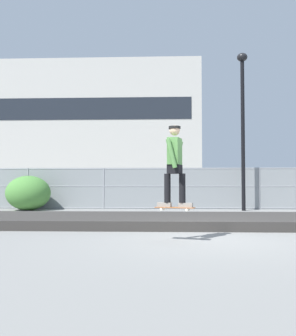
# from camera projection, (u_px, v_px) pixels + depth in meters

# --- Properties ---
(ground_plane) EXTENTS (120.00, 120.00, 0.00)m
(ground_plane) POSITION_uv_depth(u_px,v_px,m) (201.00, 239.00, 7.82)
(ground_plane) COLOR slate
(gravel_berm) EXTENTS (12.56, 3.19, 0.25)m
(gravel_berm) POSITION_uv_depth(u_px,v_px,m) (191.00, 220.00, 10.48)
(gravel_berm) COLOR #33302D
(gravel_berm) RESTS_ON ground_plane
(skateboard) EXTENTS (0.82, 0.42, 0.07)m
(skateboard) POSITION_uv_depth(u_px,v_px,m) (175.00, 208.00, 7.53)
(skateboard) COLOR #9E5B33
(skater) EXTENTS (0.72, 0.62, 1.65)m
(skater) POSITION_uv_depth(u_px,v_px,m) (175.00, 161.00, 7.56)
(skater) COLOR gray
(skater) RESTS_ON skateboard
(chain_fence) EXTENTS (20.83, 0.06, 1.85)m
(chain_fence) POSITION_uv_depth(u_px,v_px,m) (181.00, 188.00, 16.70)
(chain_fence) COLOR gray
(chain_fence) RESTS_ON ground_plane
(street_lamp) EXTENTS (0.44, 0.44, 6.72)m
(street_lamp) POSITION_uv_depth(u_px,v_px,m) (243.00, 112.00, 15.94)
(street_lamp) COLOR black
(street_lamp) RESTS_ON ground_plane
(parked_car_near) EXTENTS (4.48, 2.11, 1.66)m
(parked_car_near) POSITION_uv_depth(u_px,v_px,m) (86.00, 189.00, 20.81)
(parked_car_near) COLOR black
(parked_car_near) RESTS_ON ground_plane
(parked_car_mid) EXTENTS (4.44, 2.02, 1.66)m
(parked_car_mid) POSITION_uv_depth(u_px,v_px,m) (199.00, 189.00, 20.42)
(parked_car_mid) COLOR #B7BABF
(parked_car_mid) RESTS_ON ground_plane
(library_building) EXTENTS (28.95, 11.67, 15.51)m
(library_building) POSITION_uv_depth(u_px,v_px,m) (85.00, 132.00, 48.41)
(library_building) COLOR #B2AFA8
(library_building) RESTS_ON ground_plane
(shrub_left) EXTENTS (1.92, 1.57, 1.48)m
(shrub_left) POSITION_uv_depth(u_px,v_px,m) (28.00, 193.00, 16.07)
(shrub_left) COLOR #477F38
(shrub_left) RESTS_ON ground_plane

